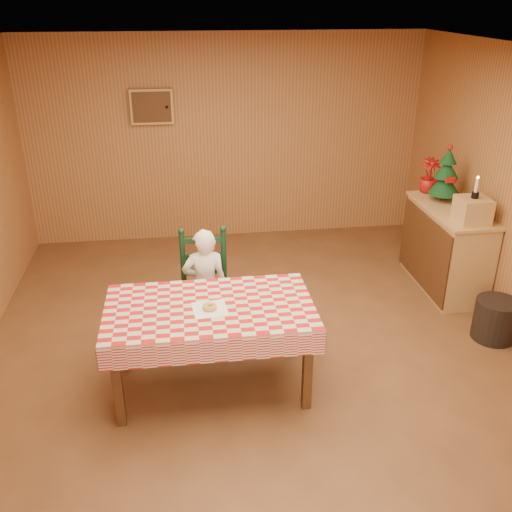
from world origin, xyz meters
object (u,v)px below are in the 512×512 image
Objects in this scene: seated_child at (205,286)px; shelf_unit at (446,248)px; ladder_chair at (205,289)px; dining_table at (210,315)px; crate at (472,210)px; storage_bin at (495,320)px; christmas_tree at (446,176)px.

seated_child reaches higher than shelf_unit.
ladder_chair is at bearing -166.11° from shelf_unit.
dining_table is 1.53× the size of ladder_chair.
dining_table is at bearing 90.00° from seated_child.
crate reaches higher than storage_bin.
storage_bin is at bearing 172.44° from seated_child.
dining_table is 2.67× the size of christmas_tree.
seated_child is 2.74m from crate.
seated_child is 0.91× the size of shelf_unit.
christmas_tree is 1.55× the size of storage_bin.
storage_bin is (2.70, -0.36, -0.36)m from seated_child.
shelf_unit reaches higher than storage_bin.
ladder_chair is at bearing 90.00° from dining_table.
crate reaches higher than ladder_chair.
ladder_chair reaches higher than storage_bin.
christmas_tree reaches higher than seated_child.
dining_table is 5.52× the size of crate.
christmas_tree is (-0.00, 0.65, 0.16)m from crate.
christmas_tree is (2.67, 1.70, 0.52)m from dining_table.
shelf_unit is at bearing 91.23° from crate.
crate is 0.75× the size of storage_bin.
crate is 0.67m from christmas_tree.
dining_table is 3.04m from shelf_unit.
seated_child is 2.82× the size of storage_bin.
christmas_tree is (2.67, 0.97, 0.65)m from seated_child.
ladder_chair reaches higher than shelf_unit.
shelf_unit is 1.11m from storage_bin.
dining_table is 4.15× the size of storage_bin.
seated_child is at bearing -173.26° from crate.
seated_child is 2.76m from shelf_unit.
seated_child is 2.75m from storage_bin.
ladder_chair is 2.71× the size of storage_bin.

